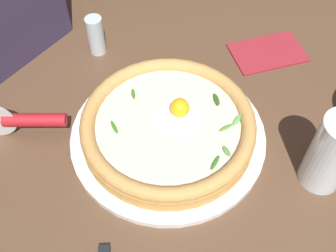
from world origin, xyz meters
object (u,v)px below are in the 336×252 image
Objects in this scene: pizza at (168,125)px; pizza_cutter at (22,120)px; drinking_glass at (330,157)px; folded_napkin at (268,52)px; pepper_shaker at (96,35)px.

pizza_cutter is at bearing 26.29° from pizza.
drinking_glass is 0.96× the size of folded_napkin.
drinking_glass reaches higher than pizza_cutter.
pizza is 3.59× the size of pepper_shaker.
pepper_shaker is at bearing -29.09° from pizza.
pizza is at bearing -153.71° from pizza_cutter.
pizza_cutter is at bearing 52.33° from folded_napkin.
pizza_cutter is 1.89× the size of pepper_shaker.
drinking_glass is 0.29m from folded_napkin.
folded_napkin is at bearing -127.67° from pizza_cutter.
pepper_shaker is (0.22, -0.12, 0.01)m from pizza.
pizza_cutter is 1.10× the size of drinking_glass.
pizza_cutter is at bearing 92.40° from pepper_shaker.
pepper_shaker reaches higher than folded_napkin.
pepper_shaker is at bearing 26.44° from folded_napkin.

